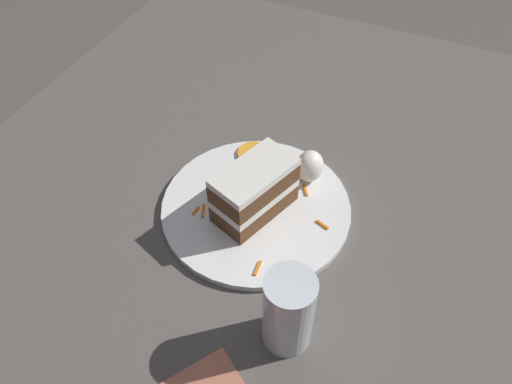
{
  "coord_description": "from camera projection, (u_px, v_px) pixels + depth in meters",
  "views": [
    {
      "loc": [
        0.44,
        0.26,
        0.61
      ],
      "look_at": [
        -0.01,
        0.06,
        0.06
      ],
      "focal_mm": 35.0,
      "sensor_mm": 36.0,
      "label": 1
    }
  ],
  "objects": [
    {
      "name": "drinking_glass",
      "position": [
        288.0,
        315.0,
        0.59
      ],
      "size": [
        0.06,
        0.06,
        0.12
      ],
      "color": "silver",
      "rests_on": "dining_table"
    },
    {
      "name": "cream_dollop",
      "position": [
        310.0,
        166.0,
        0.78
      ],
      "size": [
        0.05,
        0.04,
        0.05
      ],
      "primitive_type": "ellipsoid",
      "color": "white",
      "rests_on": "plate"
    },
    {
      "name": "dining_table",
      "position": [
        221.0,
        207.0,
        0.79
      ],
      "size": [
        1.23,
        0.9,
        0.02
      ],
      "primitive_type": "cube",
      "color": "#56514C",
      "rests_on": "ground"
    },
    {
      "name": "orange_garnish",
      "position": [
        253.0,
        153.0,
        0.83
      ],
      "size": [
        0.05,
        0.05,
        0.01
      ],
      "primitive_type": "cylinder",
      "color": "orange",
      "rests_on": "plate"
    },
    {
      "name": "carrot_shreds_scatter",
      "position": [
        254.0,
        208.0,
        0.76
      ],
      "size": [
        0.19,
        0.2,
        0.0
      ],
      "color": "orange",
      "rests_on": "plate"
    },
    {
      "name": "cake_slice",
      "position": [
        254.0,
        191.0,
        0.72
      ],
      "size": [
        0.14,
        0.1,
        0.09
      ],
      "rotation": [
        0.0,
        0.0,
        4.36
      ],
      "color": "brown",
      "rests_on": "plate"
    },
    {
      "name": "ground_plane",
      "position": [
        222.0,
        211.0,
        0.8
      ],
      "size": [
        6.0,
        6.0,
        0.0
      ],
      "primitive_type": "plane",
      "color": "#4C4742",
      "rests_on": "ground"
    },
    {
      "name": "plate",
      "position": [
        256.0,
        207.0,
        0.77
      ],
      "size": [
        0.29,
        0.29,
        0.01
      ],
      "primitive_type": "cylinder",
      "color": "white",
      "rests_on": "dining_table"
    }
  ]
}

